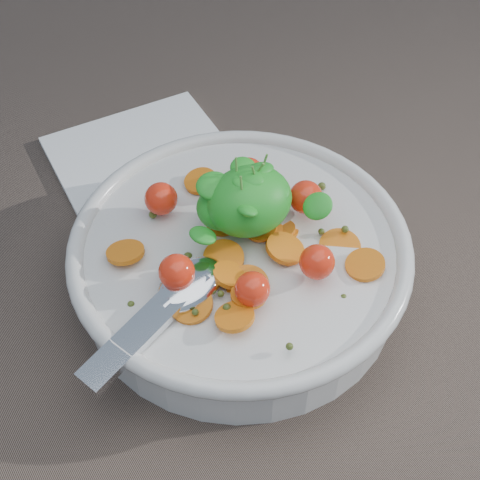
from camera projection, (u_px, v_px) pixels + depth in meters
ground at (221, 293)px, 0.56m from camera, size 6.00×6.00×0.00m
bowl at (240, 258)px, 0.55m from camera, size 0.30×0.28×0.12m
napkin at (143, 157)px, 0.67m from camera, size 0.18×0.16×0.01m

